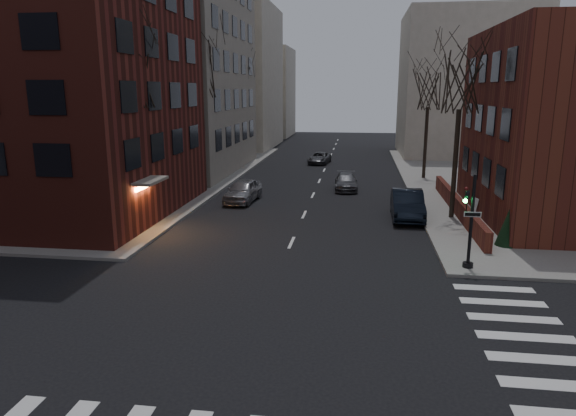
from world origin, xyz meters
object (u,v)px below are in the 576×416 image
object	(u,v)px
traffic_signal	(469,227)
streetlamp_near	(194,138)
tree_left_b	(200,71)
car_lane_silver	(243,191)
tree_left_a	(132,72)
tree_right_b	(429,89)
parked_sedan	(407,205)
car_lane_gray	(346,182)
tree_right_a	(461,81)
evergreen_shrub	(508,227)
sandwich_board	(478,206)
tree_left_c	(242,84)
streetlamp_far	(252,121)
car_lane_far	(320,158)

from	to	relation	value
traffic_signal	streetlamp_near	world-z (taller)	streetlamp_near
tree_left_b	car_lane_silver	world-z (taller)	tree_left_b
tree_left_a	tree_right_b	xyz separation A→B (m)	(17.60, 18.00, -0.88)
parked_sedan	car_lane_gray	bearing A→B (deg)	115.08
tree_right_a	evergreen_shrub	size ratio (longest dim) A/B	5.31
tree_left_b	parked_sedan	distance (m)	18.85
sandwich_board	parked_sedan	bearing A→B (deg)	177.87
parked_sedan	sandwich_board	world-z (taller)	parked_sedan
car_lane_gray	streetlamp_near	bearing A→B (deg)	-159.50
traffic_signal	streetlamp_near	distance (m)	20.86
tree_left_b	sandwich_board	distance (m)	22.12
tree_left_a	tree_right_b	size ratio (longest dim) A/B	1.12
tree_left_c	streetlamp_far	world-z (taller)	tree_left_c
streetlamp_far	parked_sedan	world-z (taller)	streetlamp_far
traffic_signal	streetlamp_far	bearing A→B (deg)	116.06
tree_right_b	streetlamp_near	distance (m)	20.01
tree_left_a	tree_right_a	size ratio (longest dim) A/B	1.06
evergreen_shrub	tree_left_a	bearing A→B (deg)	175.61
tree_left_a	evergreen_shrub	xyz separation A→B (m)	(19.30, -1.48, -7.41)
streetlamp_near	car_lane_silver	distance (m)	5.10
streetlamp_far	car_lane_silver	xyz separation A→B (m)	(3.63, -20.86, -3.47)
tree_right_b	sandwich_board	world-z (taller)	tree_right_b
tree_left_c	tree_left_b	bearing A→B (deg)	-90.00
tree_left_c	parked_sedan	world-z (taller)	tree_left_c
traffic_signal	tree_left_b	xyz separation A→B (m)	(-16.74, 17.01, 7.00)
traffic_signal	car_lane_silver	bearing A→B (deg)	135.85
traffic_signal	tree_left_a	xyz separation A→B (m)	(-16.74, 5.01, 6.56)
car_lane_silver	car_lane_gray	size ratio (longest dim) A/B	1.07
tree_left_c	streetlamp_far	bearing A→B (deg)	73.30
tree_left_c	parked_sedan	distance (m)	27.65
car_lane_far	streetlamp_near	bearing A→B (deg)	-105.14
tree_right_a	traffic_signal	bearing A→B (deg)	-95.47
traffic_signal	tree_left_b	bearing A→B (deg)	134.54
traffic_signal	car_lane_far	size ratio (longest dim) A/B	0.96
traffic_signal	tree_left_a	world-z (taller)	tree_left_a
tree_right_a	car_lane_far	size ratio (longest dim) A/B	2.34
streetlamp_near	parked_sedan	distance (m)	15.35
tree_left_c	car_lane_far	distance (m)	10.94
traffic_signal	tree_right_b	distance (m)	23.71
tree_left_c	tree_right_a	bearing A→B (deg)	-51.34
streetlamp_far	car_lane_gray	size ratio (longest dim) A/B	1.49
sandwich_board	streetlamp_far	bearing A→B (deg)	112.48
car_lane_far	evergreen_shrub	size ratio (longest dim) A/B	2.27
tree_right_a	sandwich_board	distance (m)	7.65
traffic_signal	tree_left_b	distance (m)	24.87
tree_left_b	tree_right_a	size ratio (longest dim) A/B	1.11
streetlamp_far	car_lane_far	world-z (taller)	streetlamp_far
tree_right_a	streetlamp_far	distance (m)	29.65
tree_left_b	car_lane_gray	size ratio (longest dim) A/B	2.56
streetlamp_far	evergreen_shrub	xyz separation A→B (m)	(18.70, -29.48, -3.17)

